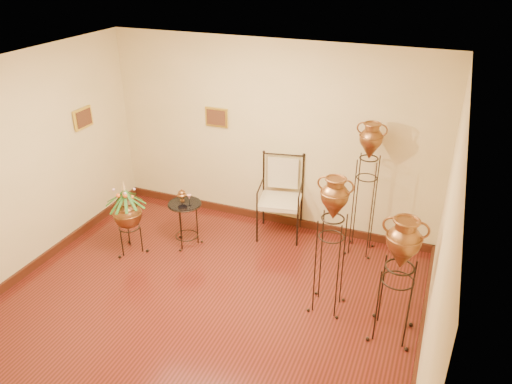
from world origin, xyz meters
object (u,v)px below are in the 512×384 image
at_px(planter_urn, 127,212).
at_px(side_table, 186,223).
at_px(armchair, 280,198).
at_px(amphora_tall, 366,189).
at_px(amphora_mid, 331,245).

bearing_deg(planter_urn, side_table, 35.68).
bearing_deg(side_table, planter_urn, -144.32).
relative_size(planter_urn, armchair, 0.94).
height_order(planter_urn, armchair, armchair).
bearing_deg(amphora_tall, planter_urn, -158.06).
distance_m(planter_urn, side_table, 0.84).
distance_m(amphora_tall, amphora_mid, 1.37).
height_order(amphora_tall, amphora_mid, amphora_tall).
bearing_deg(armchair, planter_urn, -157.21).
height_order(amphora_mid, planter_urn, amphora_mid).
relative_size(amphora_tall, armchair, 1.60).
relative_size(amphora_tall, planter_urn, 1.71).
height_order(amphora_mid, side_table, amphora_mid).
bearing_deg(side_table, amphora_mid, -15.24).
height_order(amphora_tall, armchair, amphora_tall).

